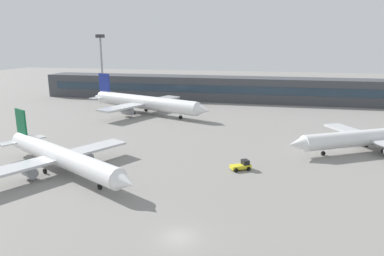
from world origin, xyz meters
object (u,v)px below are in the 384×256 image
at_px(airplane_mid, 368,138).
at_px(airplane_far, 146,103).
at_px(airplane_near, 62,157).
at_px(floodlight_tower_west, 102,64).
at_px(baggage_tug_yellow, 242,165).

distance_m(airplane_mid, airplane_far, 63.47).
xyz_separation_m(airplane_near, floodlight_tower_west, (-25.95, 68.40, 11.43)).
bearing_deg(floodlight_tower_west, airplane_near, -69.22).
relative_size(airplane_mid, floodlight_tower_west, 1.38).
relative_size(airplane_near, baggage_tug_yellow, 8.90).
height_order(airplane_near, baggage_tug_yellow, airplane_near).
distance_m(airplane_near, floodlight_tower_west, 74.04).
height_order(airplane_mid, floodlight_tower_west, floodlight_tower_west).
height_order(airplane_near, airplane_far, airplane_far).
distance_m(airplane_mid, floodlight_tower_west, 92.09).
bearing_deg(baggage_tug_yellow, airplane_near, -164.90).
height_order(airplane_near, floodlight_tower_west, floodlight_tower_west).
bearing_deg(airplane_far, airplane_near, -86.30).
xyz_separation_m(airplane_near, baggage_tug_yellow, (29.91, 8.07, -2.04)).
relative_size(airplane_far, baggage_tug_yellow, 11.65).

